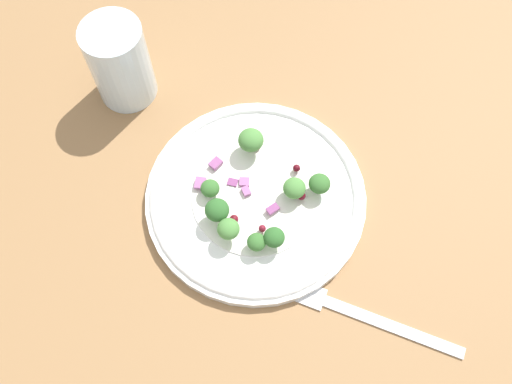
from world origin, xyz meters
The scene contains 24 objects.
ground_plane centered at (0.00, 0.00, -1.00)cm, with size 180.00×180.00×2.00cm, color olive.
plate centered at (-0.22, -0.98, 0.86)cm, with size 24.89×24.89×1.70cm.
dressing_pool centered at (-0.22, -0.98, 1.30)cm, with size 14.43×14.43×0.20cm, color white.
broccoli_floret_0 centered at (-6.00, 0.08, 2.77)cm, with size 2.03×2.03×2.06cm.
broccoli_floret_1 centered at (-0.70, -5.17, 3.07)cm, with size 2.51×2.51×2.54cm.
broccoli_floret_2 centered at (-0.67, -7.99, 3.09)cm, with size 2.41×2.41×2.44cm.
broccoli_floret_3 centered at (-1.98, 3.56, 3.55)cm, with size 2.64×2.64×2.67cm.
broccoli_floret_4 centered at (-4.27, 2.70, 3.43)cm, with size 2.40×2.40×2.43cm.
broccoli_floret_5 centered at (-5.94, -1.88, 3.13)cm, with size 2.28×2.28×2.31cm.
broccoli_floret_6 centered at (1.19, 3.93, 2.50)cm, with size 2.12×2.12×2.14cm.
broccoli_floret_7 centered at (5.85, -1.49, 3.49)cm, with size 2.91×2.91×2.94cm.
cranberry_0 centered at (5.99, -2.29, 1.99)cm, with size 0.87×0.87×0.87cm, color maroon.
cranberry_1 centered at (-2.73, 1.90, 2.14)cm, with size 0.97×0.97×0.97cm, color maroon.
cranberry_2 centered at (-4.32, -0.93, 2.07)cm, with size 0.81×0.81×0.81cm, color maroon.
cranberry_3 centered at (2.19, -6.09, 2.06)cm, with size 0.84×0.84×0.84cm, color #4C0A14.
cranberry_4 centered at (-1.33, -5.90, 2.16)cm, with size 0.94×0.94×0.94cm, color #4C0A14.
onion_bit_0 centered at (-2.21, -2.48, 1.92)cm, with size 1.36×0.84×0.46cm, color #843D75.
onion_bit_1 centered at (1.99, 1.31, 1.40)cm, with size 1.14×0.90×0.38cm, color #843D75.
onion_bit_2 centered at (2.36, 4.93, 1.85)cm, with size 1.19×1.40×0.40cm, color #A35B93.
onion_bit_3 centered at (0.53, -0.42, 1.68)cm, with size 1.09×0.83×0.57cm, color #A35B93.
onion_bit_4 centered at (4.53, 2.84, 1.83)cm, with size 1.05×1.38×0.54cm, color #934C84.
onion_bit_5 centered at (1.75, -0.46, 1.50)cm, with size 1.03×1.12×0.58cm, color #A35B93.
fork centered at (-15.12, -9.85, 0.25)cm, with size 11.31×16.77×0.50cm.
water_glass centered at (17.76, 11.96, 5.41)cm, with size 7.11×7.11×10.82cm, color silver.
Camera 1 is at (-25.76, 3.62, 59.05)cm, focal length 39.66 mm.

